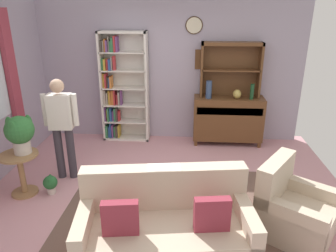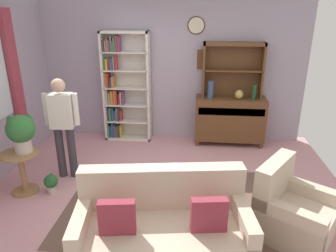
{
  "view_description": "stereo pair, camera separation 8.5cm",
  "coord_description": "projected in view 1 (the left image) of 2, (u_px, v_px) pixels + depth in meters",
  "views": [
    {
      "loc": [
        0.41,
        -3.94,
        2.53
      ],
      "look_at": [
        0.1,
        0.2,
        0.95
      ],
      "focal_mm": 33.95,
      "sensor_mm": 36.0,
      "label": 1
    },
    {
      "loc": [
        0.49,
        -3.93,
        2.53
      ],
      "look_at": [
        0.1,
        0.2,
        0.95
      ],
      "focal_mm": 33.95,
      "sensor_mm": 36.0,
      "label": 2
    }
  ],
  "objects": [
    {
      "name": "vase_tall",
      "position": [
        209.0,
        90.0,
        5.82
      ],
      "size": [
        0.11,
        0.11,
        0.33
      ],
      "primitive_type": "cylinder",
      "color": "#33476B",
      "rests_on": "sideboard"
    },
    {
      "name": "bottle_wine",
      "position": [
        252.0,
        92.0,
        5.76
      ],
      "size": [
        0.07,
        0.07,
        0.28
      ],
      "primitive_type": "cylinder",
      "color": "#194223",
      "rests_on": "sideboard"
    },
    {
      "name": "vase_round",
      "position": [
        237.0,
        94.0,
        5.82
      ],
      "size": [
        0.15,
        0.15,
        0.17
      ],
      "primitive_type": "ellipsoid",
      "color": "tan",
      "rests_on": "sideboard"
    },
    {
      "name": "wall_back",
      "position": [
        171.0,
        68.0,
        6.08
      ],
      "size": [
        5.0,
        0.09,
        2.8
      ],
      "color": "#A399AD",
      "rests_on": "ground_plane"
    },
    {
      "name": "sideboard_hutch",
      "position": [
        231.0,
        62.0,
        5.8
      ],
      "size": [
        1.1,
        0.26,
        1.0
      ],
      "color": "brown",
      "rests_on": "sideboard"
    },
    {
      "name": "coffee_table",
      "position": [
        175.0,
        181.0,
        4.19
      ],
      "size": [
        0.8,
        0.5,
        0.42
      ],
      "color": "brown",
      "rests_on": "ground_plane"
    },
    {
      "name": "ground_plane",
      "position": [
        160.0,
        193.0,
        4.6
      ],
      "size": [
        5.4,
        4.6,
        0.02
      ],
      "primitive_type": "cube",
      "color": "#C68C93"
    },
    {
      "name": "bookshelf",
      "position": [
        121.0,
        89.0,
        6.1
      ],
      "size": [
        0.9,
        0.3,
        2.1
      ],
      "color": "silver",
      "rests_on": "ground_plane"
    },
    {
      "name": "sideboard",
      "position": [
        228.0,
        118.0,
        6.07
      ],
      "size": [
        1.3,
        0.45,
        0.92
      ],
      "color": "brown",
      "rests_on": "ground_plane"
    },
    {
      "name": "armchair_floral",
      "position": [
        293.0,
        211.0,
        3.69
      ],
      "size": [
        1.07,
        1.06,
        0.88
      ],
      "color": "beige",
      "rests_on": "ground_plane"
    },
    {
      "name": "couch_floral",
      "position": [
        166.0,
        229.0,
        3.37
      ],
      "size": [
        1.9,
        1.09,
        0.9
      ],
      "color": "beige",
      "rests_on": "ground_plane"
    },
    {
      "name": "person_reading",
      "position": [
        62.0,
        123.0,
        4.69
      ],
      "size": [
        0.52,
        0.23,
        1.56
      ],
      "color": "#38333D",
      "rests_on": "ground_plane"
    },
    {
      "name": "area_rug",
      "position": [
        173.0,
        204.0,
        4.3
      ],
      "size": [
        2.82,
        2.01,
        0.01
      ],
      "primitive_type": "cube",
      "color": "brown",
      "rests_on": "ground_plane"
    },
    {
      "name": "book_stack",
      "position": [
        186.0,
        171.0,
        4.23
      ],
      "size": [
        0.21,
        0.16,
        0.08
      ],
      "color": "#3F3833",
      "rests_on": "coffee_table"
    },
    {
      "name": "plant_stand",
      "position": [
        21.0,
        169.0,
        4.43
      ],
      "size": [
        0.52,
        0.52,
        0.62
      ],
      "color": "#997047",
      "rests_on": "ground_plane"
    },
    {
      "name": "potted_plant_large",
      "position": [
        19.0,
        132.0,
        4.27
      ],
      "size": [
        0.39,
        0.39,
        0.53
      ],
      "color": "beige",
      "rests_on": "plant_stand"
    },
    {
      "name": "potted_plant_small",
      "position": [
        50.0,
        183.0,
        4.51
      ],
      "size": [
        0.2,
        0.2,
        0.27
      ],
      "color": "beige",
      "rests_on": "ground_plane"
    }
  ]
}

